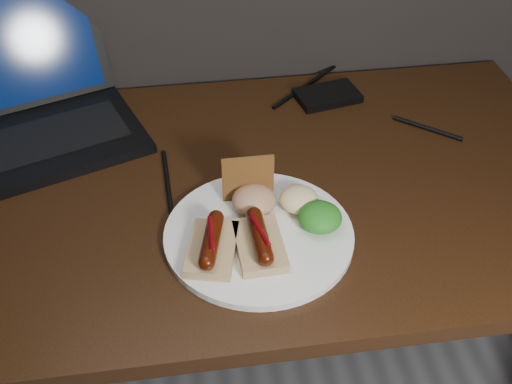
{
  "coord_description": "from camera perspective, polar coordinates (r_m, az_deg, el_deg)",
  "views": [
    {
      "loc": [
        -0.02,
        0.53,
        1.47
      ],
      "look_at": [
        0.09,
        1.27,
        0.82
      ],
      "focal_mm": 45.0,
      "sensor_mm": 36.0,
      "label": 1
    }
  ],
  "objects": [
    {
      "name": "hard_drive",
      "position": [
        1.35,
        6.36,
        8.52
      ],
      "size": [
        0.14,
        0.1,
        0.02
      ],
      "primitive_type": "cube",
      "rotation": [
        0.0,
        0.0,
        0.21
      ],
      "color": "black",
      "rests_on": "desk"
    },
    {
      "name": "desk",
      "position": [
        1.17,
        -4.96,
        -3.0
      ],
      "size": [
        1.4,
        0.7,
        0.75
      ],
      "color": "black",
      "rests_on": "ground"
    },
    {
      "name": "coleslaw_mound",
      "position": [
        1.05,
        3.83,
        -0.65
      ],
      "size": [
        0.06,
        0.06,
        0.04
      ],
      "primitive_type": "ellipsoid",
      "color": "#EEE3CE",
      "rests_on": "plate"
    },
    {
      "name": "salsa_mound",
      "position": [
        1.04,
        -0.18,
        -0.71
      ],
      "size": [
        0.07,
        0.07,
        0.04
      ],
      "primitive_type": "ellipsoid",
      "color": "maroon",
      "rests_on": "plate"
    },
    {
      "name": "laptop",
      "position": [
        1.29,
        -19.79,
        7.08
      ],
      "size": [
        0.46,
        0.43,
        0.25
      ],
      "color": "black",
      "rests_on": "desk"
    },
    {
      "name": "bread_sausage_center",
      "position": [
        0.97,
        0.33,
        -4.39
      ],
      "size": [
        0.07,
        0.12,
        0.04
      ],
      "color": "#D7C37E",
      "rests_on": "plate"
    },
    {
      "name": "bread_sausage_left",
      "position": [
        0.97,
        -3.95,
        -4.71
      ],
      "size": [
        0.1,
        0.13,
        0.04
      ],
      "color": "#D7C37E",
      "rests_on": "plate"
    },
    {
      "name": "desk_cables",
      "position": [
        1.23,
        -3.46,
        4.89
      ],
      "size": [
        0.89,
        0.45,
        0.01
      ],
      "color": "black",
      "rests_on": "desk"
    },
    {
      "name": "salad_greens",
      "position": [
        1.01,
        5.7,
        -2.24
      ],
      "size": [
        0.07,
        0.07,
        0.04
      ],
      "primitive_type": "ellipsoid",
      "color": "#135A12",
      "rests_on": "plate"
    },
    {
      "name": "plate",
      "position": [
        1.02,
        0.25,
        -3.83
      ],
      "size": [
        0.39,
        0.39,
        0.01
      ],
      "primitive_type": "cylinder",
      "rotation": [
        0.0,
        0.0,
        -0.38
      ],
      "color": "white",
      "rests_on": "desk"
    },
    {
      "name": "crispbread",
      "position": [
        1.05,
        -0.71,
        1.22
      ],
      "size": [
        0.08,
        0.01,
        0.08
      ],
      "primitive_type": "cube",
      "color": "#905F27",
      "rests_on": "plate"
    }
  ]
}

